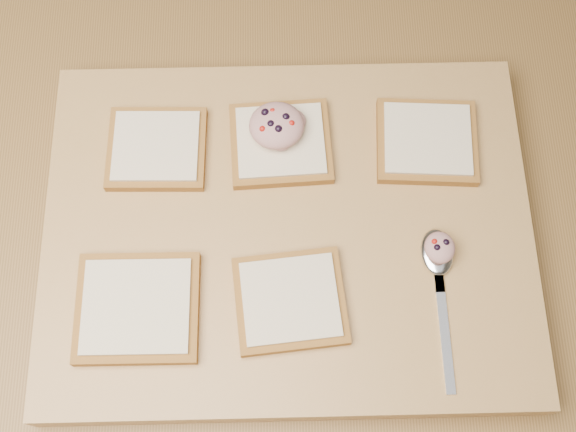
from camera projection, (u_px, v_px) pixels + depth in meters
The scene contains 11 objects.
ground at pixel (275, 377), 1.68m from camera, with size 4.00×4.00×0.00m, color #515459.
island_counter at pixel (270, 338), 1.25m from camera, with size 2.00×0.80×0.90m.
cutting_board at pixel (288, 232), 0.83m from camera, with size 0.55×0.42×0.04m, color tan.
bread_far_left at pixel (157, 148), 0.83m from camera, with size 0.11×0.11×0.02m.
bread_far_center at pixel (281, 143), 0.83m from camera, with size 0.12×0.11×0.02m.
bread_far_right at pixel (427, 141), 0.83m from camera, with size 0.12×0.11×0.02m.
bread_near_left at pixel (137, 308), 0.76m from camera, with size 0.13×0.12×0.02m.
bread_near_center at pixel (290, 301), 0.77m from camera, with size 0.13×0.12×0.02m.
tuna_salad_dollop at pixel (277, 125), 0.82m from camera, with size 0.06×0.06×0.03m.
spoon at pixel (438, 264), 0.78m from camera, with size 0.04×0.18×0.01m.
spoon_salad at pixel (440, 247), 0.77m from camera, with size 0.03×0.04×0.02m.
Camera 1 is at (0.03, -0.25, 1.70)m, focal length 45.00 mm.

